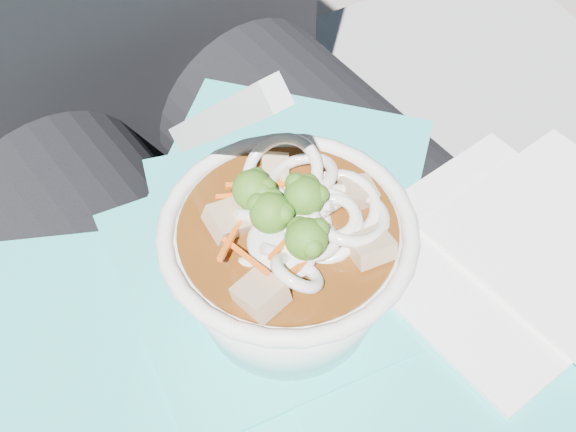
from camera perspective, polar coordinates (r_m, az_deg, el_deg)
stone_ledge at (r=0.89m, az=-4.26°, el=-12.13°), size 1.06×0.63×0.46m
lap at (r=0.55m, az=2.61°, el=-9.19°), size 0.34×0.48×0.16m
person_body at (r=0.58m, az=-3.00°, el=-1.69°), size 0.34×0.94×1.01m
plastic_bag at (r=0.46m, az=0.00°, el=-7.13°), size 0.40×0.37×0.02m
napkins at (r=0.49m, az=16.47°, el=-2.39°), size 0.18×0.16×0.01m
udon_bowl at (r=0.42m, az=0.02°, el=-2.88°), size 0.16×0.16×0.18m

